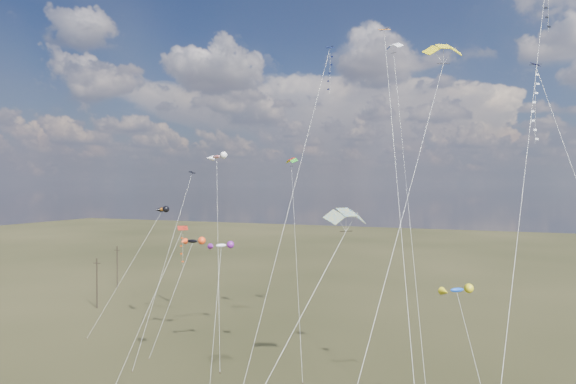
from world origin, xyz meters
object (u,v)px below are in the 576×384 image
at_px(diamond_black_high, 546,16).
at_px(parafoil_yellow, 443,48).
at_px(utility_pole_near, 97,283).
at_px(utility_pole_far, 117,267).
at_px(novelty_black_orange, 192,241).

bearing_deg(diamond_black_high, parafoil_yellow, -172.65).
xyz_separation_m(utility_pole_near, parafoil_yellow, (55.32, -22.34, 26.41)).
height_order(utility_pole_far, diamond_black_high, diamond_black_high).
bearing_deg(parafoil_yellow, utility_pole_far, 150.14).
bearing_deg(novelty_black_orange, utility_pole_near, 160.47).
xyz_separation_m(utility_pole_near, utility_pole_far, (-8.00, 14.00, 0.00)).
height_order(utility_pole_near, parafoil_yellow, parafoil_yellow).
relative_size(utility_pole_far, novelty_black_orange, 0.61).
xyz_separation_m(utility_pole_near, novelty_black_orange, (23.26, -8.25, 8.47)).
height_order(utility_pole_far, novelty_black_orange, novelty_black_orange).
bearing_deg(utility_pole_far, utility_pole_near, -60.26).
bearing_deg(utility_pole_far, parafoil_yellow, -29.86).
height_order(diamond_black_high, parafoil_yellow, diamond_black_high).
distance_m(utility_pole_near, novelty_black_orange, 26.10).
distance_m(utility_pole_far, diamond_black_high, 83.81).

